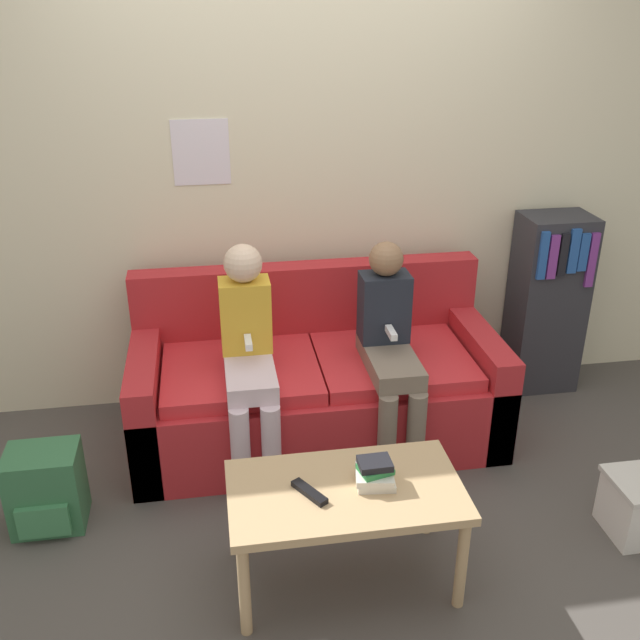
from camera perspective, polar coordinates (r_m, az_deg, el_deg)
ground_plane at (r=3.45m, az=1.08°, el=-13.76°), size 10.00×10.00×0.00m
wall_back at (r=3.82m, az=-1.59°, el=11.94°), size 8.00×0.06×2.60m
couch at (r=3.72m, az=-0.35°, el=-5.28°), size 1.85×0.83×0.84m
coffee_table at (r=2.80m, az=2.04°, el=-14.15°), size 0.89×0.50×0.45m
person_left at (r=3.36m, az=-5.75°, el=-2.41°), size 0.24×0.57×1.10m
person_right at (r=3.46m, az=5.59°, el=-1.91°), size 0.24×0.57×1.07m
tv_remote at (r=2.72m, az=-0.86°, el=-13.61°), size 0.12×0.17×0.02m
book_stack at (r=2.77m, az=4.42°, el=-12.12°), size 0.16×0.16×0.10m
bookshelf at (r=4.29m, az=17.69°, el=1.32°), size 0.38×0.31×1.04m
backpack at (r=3.40m, az=-21.05°, el=-12.52°), size 0.31×0.26×0.37m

